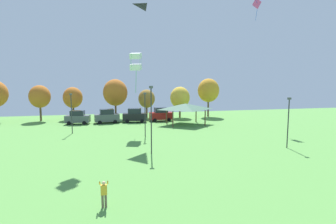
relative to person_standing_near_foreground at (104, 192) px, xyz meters
The scene contains 19 objects.
person_standing_near_foreground is the anchor object (origin of this frame).
kite_flying_3 26.58m from the person_standing_near_foreground, 79.60° to the left, with size 2.22×3.01×0.45m.
kite_flying_4 41.06m from the person_standing_near_foreground, 45.90° to the left, with size 0.69×1.71×3.65m.
kite_flying_6 24.43m from the person_standing_near_foreground, 78.79° to the left, with size 1.86×1.92×5.64m.
parked_car_leftmost 32.58m from the person_standing_near_foreground, 98.20° to the left, with size 4.25×2.38×2.34m.
parked_car_second_from_left 32.29m from the person_standing_near_foreground, 89.51° to the left, with size 4.41×2.36×2.48m.
parked_car_third_from_left 32.66m from the person_standing_near_foreground, 80.84° to the left, with size 4.46×2.53×2.50m.
parked_car_rightmost_in_row 34.10m from the person_standing_near_foreground, 72.73° to the left, with size 4.29×2.09×2.52m.
park_pavilion 30.90m from the person_standing_near_foreground, 64.27° to the left, with size 7.15×5.84×3.60m.
light_post_0 24.19m from the person_standing_near_foreground, 100.85° to the left, with size 0.36×0.20×5.67m.
light_post_1 19.83m from the person_standing_near_foreground, 74.76° to the left, with size 0.36×0.20×5.88m.
light_post_2 12.01m from the person_standing_near_foreground, 66.75° to the left, with size 0.36×0.20×6.86m.
light_post_3 21.95m from the person_standing_near_foreground, 26.18° to the left, with size 0.36×0.20×5.58m.
treeline_tree_1 39.59m from the person_standing_near_foreground, 107.29° to the left, with size 3.79×3.79×6.66m.
treeline_tree_2 39.31m from the person_standing_near_foreground, 98.89° to the left, with size 3.67×3.67×6.27m.
treeline_tree_3 37.91m from the person_standing_near_foreground, 86.92° to the left, with size 4.74×4.74×7.80m.
treeline_tree_4 38.60m from the person_standing_near_foreground, 77.67° to the left, with size 3.35×3.35×5.74m.
treeline_tree_5 39.45m from the person_standing_near_foreground, 67.75° to the left, with size 3.98×3.98×6.29m.
treeline_tree_6 42.46m from the person_standing_near_foreground, 59.98° to the left, with size 4.46×4.46×7.97m.
Camera 1 is at (-4.94, -1.05, 7.23)m, focal length 28.00 mm.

